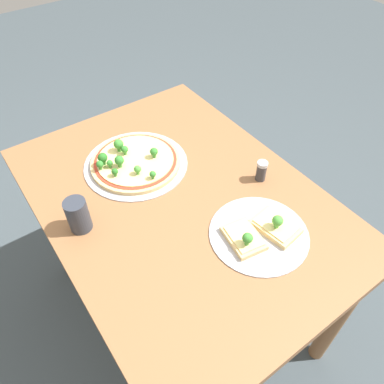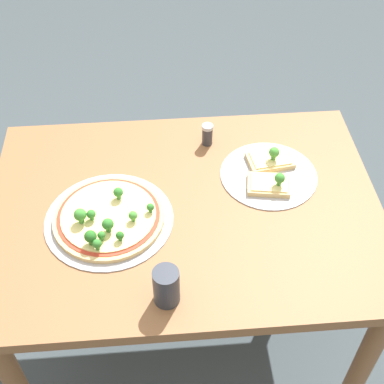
{
  "view_description": "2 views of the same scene",
  "coord_description": "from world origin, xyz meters",
  "px_view_note": "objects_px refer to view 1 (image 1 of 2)",
  "views": [
    {
      "loc": [
        -0.69,
        0.44,
        1.62
      ],
      "look_at": [
        -0.02,
        -0.03,
        0.77
      ],
      "focal_mm": 35.0,
      "sensor_mm": 36.0,
      "label": 1
    },
    {
      "loc": [
        0.06,
        1.02,
        1.87
      ],
      "look_at": [
        -0.02,
        -0.03,
        0.77
      ],
      "focal_mm": 50.0,
      "sensor_mm": 36.0,
      "label": 2
    }
  ],
  "objects_px": {
    "dining_table": "(180,218)",
    "condiment_shaker": "(261,171)",
    "pizza_tray_whole": "(134,162)",
    "pizza_tray_slice": "(260,232)",
    "drinking_cup": "(78,215)"
  },
  "relations": [
    {
      "from": "dining_table",
      "to": "drinking_cup",
      "type": "distance_m",
      "value": 0.35
    },
    {
      "from": "drinking_cup",
      "to": "pizza_tray_slice",
      "type": "bearing_deg",
      "value": -128.68
    },
    {
      "from": "pizza_tray_slice",
      "to": "drinking_cup",
      "type": "relative_size",
      "value": 2.7
    },
    {
      "from": "condiment_shaker",
      "to": "pizza_tray_whole",
      "type": "bearing_deg",
      "value": 45.04
    },
    {
      "from": "pizza_tray_whole",
      "to": "pizza_tray_slice",
      "type": "xyz_separation_m",
      "value": [
        -0.48,
        -0.15,
        -0.0
      ]
    },
    {
      "from": "drinking_cup",
      "to": "condiment_shaker",
      "type": "bearing_deg",
      "value": -105.29
    },
    {
      "from": "dining_table",
      "to": "condiment_shaker",
      "type": "height_order",
      "value": "condiment_shaker"
    },
    {
      "from": "dining_table",
      "to": "drinking_cup",
      "type": "relative_size",
      "value": 10.37
    },
    {
      "from": "condiment_shaker",
      "to": "pizza_tray_slice",
      "type": "bearing_deg",
      "value": 137.14
    },
    {
      "from": "pizza_tray_slice",
      "to": "drinking_cup",
      "type": "xyz_separation_m",
      "value": [
        0.33,
        0.41,
        0.04
      ]
    },
    {
      "from": "pizza_tray_slice",
      "to": "condiment_shaker",
      "type": "height_order",
      "value": "condiment_shaker"
    },
    {
      "from": "pizza_tray_whole",
      "to": "pizza_tray_slice",
      "type": "height_order",
      "value": "pizza_tray_whole"
    },
    {
      "from": "pizza_tray_whole",
      "to": "condiment_shaker",
      "type": "xyz_separation_m",
      "value": [
        -0.31,
        -0.31,
        0.02
      ]
    },
    {
      "from": "pizza_tray_slice",
      "to": "dining_table",
      "type": "bearing_deg",
      "value": 22.06
    },
    {
      "from": "drinking_cup",
      "to": "pizza_tray_whole",
      "type": "bearing_deg",
      "value": -60.51
    }
  ]
}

